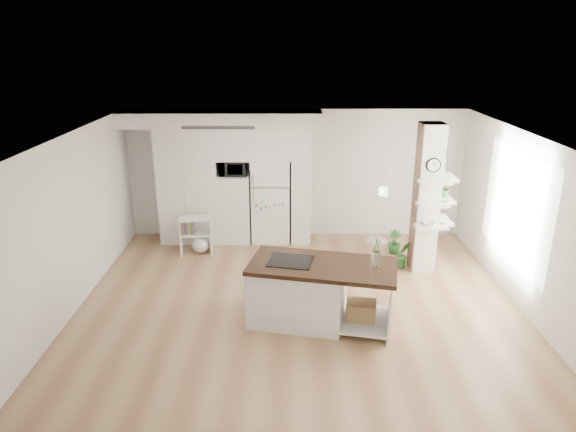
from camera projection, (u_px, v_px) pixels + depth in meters
name	position (u px, v px, depth m)	size (l,w,h in m)	color
floor	(298.00, 300.00, 8.40)	(7.00, 6.00, 0.01)	tan
room	(299.00, 191.00, 7.79)	(7.04, 6.04, 2.72)	white
cabinet_wall	(225.00, 171.00, 10.43)	(4.00, 0.71, 2.70)	white
refrigerator	(271.00, 200.00, 10.65)	(0.78, 0.69, 1.75)	white
column	(432.00, 200.00, 9.03)	(0.69, 0.90, 2.70)	silver
window	(516.00, 207.00, 8.20)	(2.40, 2.40, 0.00)	white
pendant_light	(410.00, 172.00, 7.85)	(0.12, 0.12, 0.10)	white
kitchen_island	(306.00, 291.00, 7.63)	(2.29, 1.44, 1.53)	white
bookshelf	(198.00, 237.00, 10.15)	(0.66, 0.44, 0.74)	white
floor_plant_a	(402.00, 254.00, 9.49)	(0.29, 0.24, 0.54)	#2D722F
floor_plant_b	(395.00, 242.00, 10.16)	(0.26, 0.26, 0.47)	#2D722F
microwave	(233.00, 168.00, 10.36)	(0.54, 0.37, 0.30)	#2D2D2D
shelf_plant	(445.00, 188.00, 9.13)	(0.27, 0.23, 0.30)	#2D722F
decor_bowl	(430.00, 223.00, 8.93)	(0.22, 0.22, 0.05)	white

